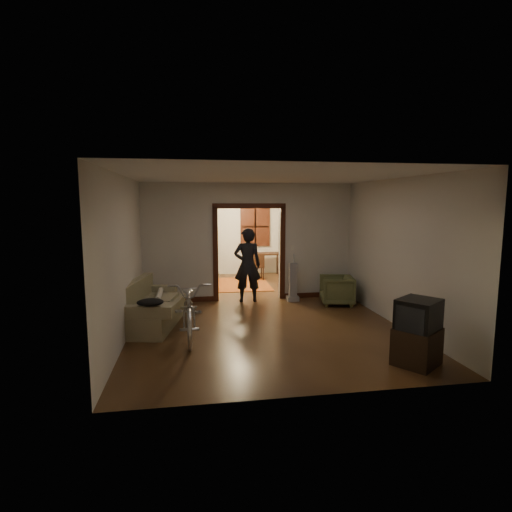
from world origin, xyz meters
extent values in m
cube|color=#362011|center=(0.00, 0.00, 0.00)|extent=(5.00, 8.50, 0.01)
cube|color=white|center=(0.00, 0.00, 2.80)|extent=(5.00, 8.50, 0.01)
cube|color=beige|center=(0.00, 4.25, 1.40)|extent=(5.00, 0.02, 2.80)
cube|color=beige|center=(-2.50, 0.00, 1.40)|extent=(0.02, 8.50, 2.80)
cube|color=beige|center=(2.50, 0.00, 1.40)|extent=(0.02, 8.50, 2.80)
cube|color=beige|center=(0.00, 0.75, 1.40)|extent=(5.00, 0.14, 2.80)
cube|color=#36160C|center=(0.00, 0.75, 1.10)|extent=(1.74, 0.20, 2.32)
cube|color=black|center=(0.70, 4.21, 1.55)|extent=(0.98, 0.06, 1.28)
sphere|color=#FFE0A5|center=(0.00, 2.50, 2.35)|extent=(0.24, 0.24, 0.24)
cube|color=silver|center=(1.05, 0.68, 1.25)|extent=(0.08, 0.01, 0.12)
cube|color=#7A7451|center=(-2.12, -1.04, 0.43)|extent=(1.20, 2.02, 0.87)
cylinder|color=beige|center=(-2.02, -0.74, 0.53)|extent=(0.11, 0.88, 0.11)
ellipsoid|color=black|center=(-2.07, -1.95, 0.68)|extent=(0.44, 0.33, 0.13)
imported|color=silver|center=(-1.42, -1.80, 0.53)|extent=(0.74, 2.02, 1.05)
imported|color=brown|center=(1.92, -0.08, 0.33)|extent=(0.86, 0.85, 0.67)
cube|color=black|center=(1.84, -3.57, 0.27)|extent=(0.80, 0.79, 0.54)
cube|color=black|center=(1.84, -3.57, 0.73)|extent=(0.75, 0.74, 0.49)
cube|color=gray|center=(1.00, 0.40, 0.46)|extent=(0.31, 0.26, 0.91)
imported|color=black|center=(-0.07, 0.51, 0.88)|extent=(0.66, 0.46, 1.75)
cube|color=maroon|center=(0.03, 2.52, 0.01)|extent=(1.60, 2.07, 0.02)
cube|color=#252F1C|center=(-1.19, 4.03, 1.01)|extent=(1.03, 0.60, 2.02)
sphere|color=#1E5972|center=(-1.19, 4.03, 1.94)|extent=(0.31, 0.31, 0.31)
cube|color=black|center=(0.96, 3.77, 0.36)|extent=(1.05, 0.70, 0.72)
cube|color=black|center=(0.60, 3.11, 0.41)|extent=(0.38, 0.38, 0.81)
camera|label=1|loc=(-1.36, -8.68, 2.34)|focal=28.00mm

